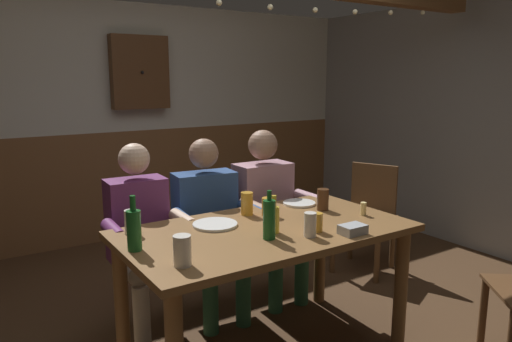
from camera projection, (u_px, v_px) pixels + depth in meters
The scene contains 22 objects.
back_wall_upper at pixel (114, 68), 4.65m from camera, with size 5.30×0.12×1.23m, color beige.
back_wall_wainscot at pixel (121, 184), 4.87m from camera, with size 5.30×0.12×1.08m, color brown.
dining_table at pixel (266, 248), 2.71m from camera, with size 1.60×0.89×0.78m.
person_0 at pixel (141, 232), 3.00m from camera, with size 0.51×0.50×1.21m.
person_1 at pixel (209, 220), 3.26m from camera, with size 0.58×0.55×1.20m.
person_2 at pixel (268, 206), 3.52m from camera, with size 0.55×0.52×1.23m.
chair_empty_near_right at pixel (368, 213), 4.07m from camera, with size 0.58×0.58×0.88m.
table_candle at pixel (363, 209), 2.93m from camera, with size 0.04×0.04×0.08m, color #F9E08C.
condiment_caddy at pixel (353, 229), 2.58m from camera, with size 0.14×0.10×0.05m, color #B2B7BC.
plate_0 at pixel (299, 203), 3.18m from camera, with size 0.21×0.21×0.01m, color white.
plate_1 at pixel (215, 224), 2.72m from camera, with size 0.25×0.25×0.01m, color white.
bottle_0 at pixel (134, 229), 2.32m from camera, with size 0.07×0.07×0.27m.
bottle_1 at pixel (269, 219), 2.48m from camera, with size 0.07×0.07×0.26m.
bottle_2 at pixel (274, 218), 2.59m from camera, with size 0.06×0.06×0.21m.
pint_glass_0 at pixel (317, 222), 2.61m from camera, with size 0.06×0.06×0.10m, color gold.
pint_glass_1 at pixel (131, 222), 2.58m from camera, with size 0.07×0.07×0.13m, color white.
pint_glass_2 at pixel (323, 200), 3.03m from camera, with size 0.07×0.07×0.14m, color #4C2D19.
pint_glass_3 at pixel (247, 204), 2.93m from camera, with size 0.07×0.07×0.14m, color gold.
pint_glass_4 at pixel (268, 207), 2.91m from camera, with size 0.08×0.08×0.11m, color gold.
pint_glass_5 at pixel (310, 225), 2.53m from camera, with size 0.07×0.07×0.13m, color white.
pint_glass_6 at pixel (182, 251), 2.13m from camera, with size 0.08×0.08×0.14m, color white.
wall_dart_cabinet at pixel (140, 72), 4.66m from camera, with size 0.56×0.15×0.70m.
Camera 1 is at (-1.46, -2.23, 1.60)m, focal length 33.86 mm.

